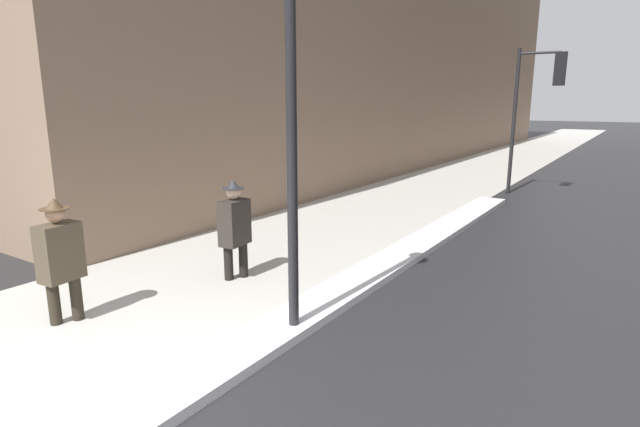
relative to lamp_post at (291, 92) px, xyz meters
name	(u,v)px	position (x,y,z in m)	size (l,w,h in m)	color
ground_plane	(101,426)	(-0.34, -2.31, -2.78)	(160.00, 160.00, 0.00)	#232326
sidewalk_slab	(453,180)	(-2.34, 12.69, -2.78)	(4.00, 80.00, 0.01)	#B2AFA8
snow_bank_curb	(395,259)	(-0.14, 3.12, -2.72)	(0.67, 12.65, 0.12)	white
building_facade_left	(391,5)	(-7.34, 17.69, 4.24)	(6.00, 36.00, 14.04)	#846B56
lamp_post	(291,92)	(0.00, 0.00, 0.00)	(0.28, 0.28, 4.61)	black
traffic_light_near	(541,90)	(0.53, 11.19, 0.25)	(1.31, 0.32, 4.18)	black
pedestrian_in_glasses	(60,256)	(-2.54, -1.31, -1.92)	(0.34, 0.51, 1.58)	#2A241B
pedestrian_in_fedora	(235,226)	(-1.85, 1.02, -1.93)	(0.33, 0.50, 1.56)	black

